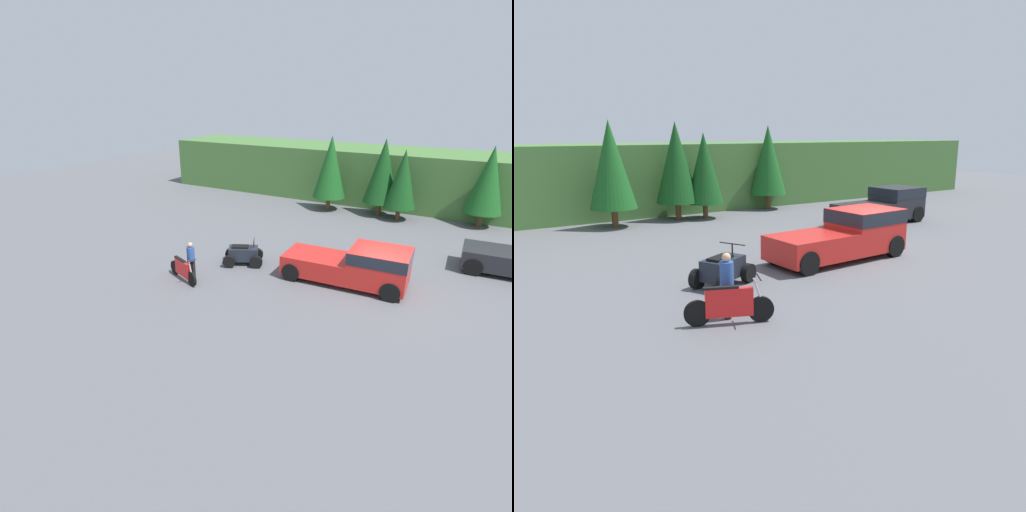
% 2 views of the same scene
% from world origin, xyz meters
% --- Properties ---
extents(ground_plane, '(80.00, 80.00, 0.00)m').
position_xyz_m(ground_plane, '(0.00, 0.00, 0.00)').
color(ground_plane, '#5B5B60').
extents(hillside_backdrop, '(44.00, 6.00, 3.99)m').
position_xyz_m(hillside_backdrop, '(0.00, 16.00, 2.00)').
color(hillside_backdrop, '#477538').
rests_on(hillside_backdrop, ground_plane).
extents(tree_left, '(2.32, 2.32, 5.27)m').
position_xyz_m(tree_left, '(-6.80, 11.40, 3.10)').
color(tree_left, brown).
rests_on(tree_left, ground_plane).
extents(tree_mid_left, '(2.30, 2.30, 5.23)m').
position_xyz_m(tree_mid_left, '(-3.22, 11.79, 3.08)').
color(tree_mid_left, brown).
rests_on(tree_mid_left, ground_plane).
extents(tree_mid_right, '(2.05, 2.05, 4.66)m').
position_xyz_m(tree_mid_right, '(-1.81, 11.33, 2.74)').
color(tree_mid_right, brown).
rests_on(tree_mid_right, ground_plane).
extents(tree_right, '(2.24, 2.24, 5.08)m').
position_xyz_m(tree_right, '(3.05, 12.45, 2.99)').
color(tree_right, brown).
rests_on(tree_right, ground_plane).
extents(pickup_truck_red, '(5.57, 2.46, 1.81)m').
position_xyz_m(pickup_truck_red, '(-1.27, 0.23, 0.96)').
color(pickup_truck_red, red).
rests_on(pickup_truck_red, ground_plane).
extents(dirt_bike, '(2.14, 1.02, 1.20)m').
position_xyz_m(dirt_bike, '(-8.23, -3.29, 0.49)').
color(dirt_bike, black).
rests_on(dirt_bike, ground_plane).
extents(quad_atv, '(2.30, 2.00, 1.25)m').
position_xyz_m(quad_atv, '(-6.84, -0.31, 0.49)').
color(quad_atv, black).
rests_on(quad_atv, ground_plane).
extents(rider_person, '(0.47, 0.47, 1.73)m').
position_xyz_m(rider_person, '(-8.06, -2.87, 0.94)').
color(rider_person, black).
rests_on(rider_person, ground_plane).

